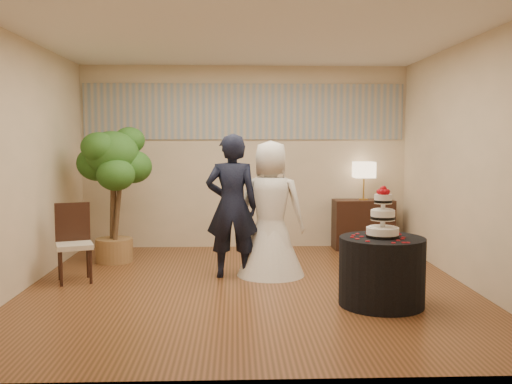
{
  "coord_description": "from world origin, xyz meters",
  "views": [
    {
      "loc": [
        -0.15,
        -6.33,
        1.66
      ],
      "look_at": [
        0.1,
        0.4,
        1.05
      ],
      "focal_mm": 40.0,
      "sensor_mm": 36.0,
      "label": 1
    }
  ],
  "objects_px": {
    "cake_table": "(382,271)",
    "wedding_cake": "(383,212)",
    "console": "(363,224)",
    "groom": "(232,206)",
    "side_chair": "(74,243)",
    "bride": "(271,208)",
    "table_lamp": "(364,181)",
    "ficus_tree": "(113,193)"
  },
  "relations": [
    {
      "from": "groom",
      "to": "bride",
      "type": "bearing_deg",
      "value": -168.15
    },
    {
      "from": "bride",
      "to": "console",
      "type": "bearing_deg",
      "value": -119.93
    },
    {
      "from": "wedding_cake",
      "to": "ficus_tree",
      "type": "distance_m",
      "value": 3.81
    },
    {
      "from": "bride",
      "to": "console",
      "type": "relative_size",
      "value": 1.83
    },
    {
      "from": "console",
      "to": "ficus_tree",
      "type": "relative_size",
      "value": 0.48
    },
    {
      "from": "bride",
      "to": "console",
      "type": "height_order",
      "value": "bride"
    },
    {
      "from": "groom",
      "to": "cake_table",
      "type": "xyz_separation_m",
      "value": [
        1.51,
        -1.25,
        -0.52
      ]
    },
    {
      "from": "groom",
      "to": "console",
      "type": "height_order",
      "value": "groom"
    },
    {
      "from": "bride",
      "to": "cake_table",
      "type": "xyz_separation_m",
      "value": [
        1.04,
        -1.33,
        -0.48
      ]
    },
    {
      "from": "cake_table",
      "to": "console",
      "type": "xyz_separation_m",
      "value": [
        0.49,
        3.0,
        0.03
      ]
    },
    {
      "from": "console",
      "to": "cake_table",
      "type": "bearing_deg",
      "value": -100.51
    },
    {
      "from": "groom",
      "to": "side_chair",
      "type": "bearing_deg",
      "value": 8.01
    },
    {
      "from": "bride",
      "to": "cake_table",
      "type": "height_order",
      "value": "bride"
    },
    {
      "from": "groom",
      "to": "table_lamp",
      "type": "distance_m",
      "value": 2.66
    },
    {
      "from": "table_lamp",
      "to": "side_chair",
      "type": "distance_m",
      "value": 4.35
    },
    {
      "from": "console",
      "to": "table_lamp",
      "type": "bearing_deg",
      "value": 178.7
    },
    {
      "from": "console",
      "to": "table_lamp",
      "type": "height_order",
      "value": "table_lamp"
    },
    {
      "from": "groom",
      "to": "cake_table",
      "type": "height_order",
      "value": "groom"
    },
    {
      "from": "side_chair",
      "to": "console",
      "type": "bearing_deg",
      "value": 6.75
    },
    {
      "from": "table_lamp",
      "to": "side_chair",
      "type": "bearing_deg",
      "value": -153.35
    },
    {
      "from": "groom",
      "to": "side_chair",
      "type": "height_order",
      "value": "groom"
    },
    {
      "from": "bride",
      "to": "wedding_cake",
      "type": "xyz_separation_m",
      "value": [
        1.04,
        -1.33,
        0.12
      ]
    },
    {
      "from": "console",
      "to": "ficus_tree",
      "type": "xyz_separation_m",
      "value": [
        -3.62,
        -0.83,
        0.57
      ]
    },
    {
      "from": "cake_table",
      "to": "ficus_tree",
      "type": "height_order",
      "value": "ficus_tree"
    },
    {
      "from": "console",
      "to": "side_chair",
      "type": "xyz_separation_m",
      "value": [
        -3.85,
        -1.93,
        0.08
      ]
    },
    {
      "from": "cake_table",
      "to": "groom",
      "type": "bearing_deg",
      "value": 140.45
    },
    {
      "from": "bride",
      "to": "console",
      "type": "xyz_separation_m",
      "value": [
        1.52,
        1.67,
        -0.45
      ]
    },
    {
      "from": "wedding_cake",
      "to": "bride",
      "type": "bearing_deg",
      "value": 127.99
    },
    {
      "from": "side_chair",
      "to": "groom",
      "type": "bearing_deg",
      "value": -14.35
    },
    {
      "from": "groom",
      "to": "side_chair",
      "type": "xyz_separation_m",
      "value": [
        -1.85,
        -0.18,
        -0.41
      ]
    },
    {
      "from": "groom",
      "to": "bride",
      "type": "height_order",
      "value": "groom"
    },
    {
      "from": "bride",
      "to": "side_chair",
      "type": "distance_m",
      "value": 2.37
    },
    {
      "from": "cake_table",
      "to": "console",
      "type": "distance_m",
      "value": 3.04
    },
    {
      "from": "wedding_cake",
      "to": "console",
      "type": "distance_m",
      "value": 3.09
    },
    {
      "from": "wedding_cake",
      "to": "cake_table",
      "type": "bearing_deg",
      "value": 0.0
    },
    {
      "from": "ficus_tree",
      "to": "cake_table",
      "type": "bearing_deg",
      "value": -34.72
    },
    {
      "from": "cake_table",
      "to": "wedding_cake",
      "type": "xyz_separation_m",
      "value": [
        0.0,
        0.0,
        0.61
      ]
    },
    {
      "from": "wedding_cake",
      "to": "console",
      "type": "bearing_deg",
      "value": 80.79
    },
    {
      "from": "table_lamp",
      "to": "ficus_tree",
      "type": "xyz_separation_m",
      "value": [
        -3.62,
        -0.83,
        -0.1
      ]
    },
    {
      "from": "bride",
      "to": "ficus_tree",
      "type": "height_order",
      "value": "ficus_tree"
    },
    {
      "from": "bride",
      "to": "table_lamp",
      "type": "height_order",
      "value": "bride"
    },
    {
      "from": "console",
      "to": "groom",
      "type": "bearing_deg",
      "value": -140.09
    }
  ]
}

